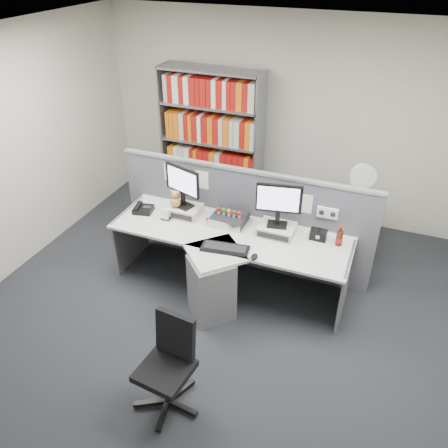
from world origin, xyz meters
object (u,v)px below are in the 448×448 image
at_px(keyboard, 225,248).
at_px(desk_calendar, 166,215).
at_px(shelving_unit, 212,144).
at_px(monitor_left, 182,184).
at_px(office_chair, 169,362).
at_px(cola_bottle, 339,238).
at_px(desktop_pc, 229,219).
at_px(mouse, 254,257).
at_px(filing_cabinet, 354,228).
at_px(desk, 222,263).
at_px(desk_phone, 143,209).
at_px(monitor_right, 279,202).
at_px(speaker, 319,235).
at_px(desk_fan, 363,179).

relative_size(keyboard, desk_calendar, 3.92).
bearing_deg(shelving_unit, monitor_left, -79.36).
bearing_deg(office_chair, desk_calendar, 118.12).
distance_m(cola_bottle, shelving_unit, 2.49).
xyz_separation_m(desktop_pc, office_chair, (0.17, -1.80, -0.31)).
xyz_separation_m(mouse, filing_cabinet, (0.80, 1.53, -0.39)).
relative_size(desk, cola_bottle, 11.46).
relative_size(mouse, office_chair, 0.12).
distance_m(mouse, desk_phone, 1.53).
xyz_separation_m(monitor_right, office_chair, (-0.38, -1.78, -0.65)).
relative_size(shelving_unit, filing_cabinet, 2.86).
xyz_separation_m(speaker, shelving_unit, (-1.81, 1.41, 0.20)).
bearing_deg(desktop_pc, desk, -79.61).
height_order(speaker, desk_fan, desk_fan).
bearing_deg(mouse, keyboard, 174.23).
distance_m(desk_phone, office_chair, 2.05).
height_order(desktop_pc, desk_phone, desktop_pc).
bearing_deg(keyboard, desktop_pc, 106.36).
relative_size(desk_calendar, cola_bottle, 0.57).
xyz_separation_m(desk_phone, filing_cabinet, (2.29, 1.15, -0.40)).
bearing_deg(filing_cabinet, monitor_right, -125.52).
xyz_separation_m(monitor_left, speaker, (1.54, 0.05, -0.33)).
bearing_deg(office_chair, speaker, 65.89).
distance_m(monitor_right, speaker, 0.55).
bearing_deg(desk_fan, desk_phone, -153.35).
bearing_deg(desk_calendar, speaker, 7.98).
bearing_deg(mouse, speaker, 47.46).
height_order(desk, mouse, mouse).
height_order(monitor_left, speaker, monitor_left).
height_order(cola_bottle, filing_cabinet, cola_bottle).
height_order(cola_bottle, desk_fan, desk_fan).
xyz_separation_m(monitor_right, desk_calendar, (-1.24, -0.18, -0.33)).
distance_m(keyboard, mouse, 0.32).
relative_size(monitor_right, mouse, 4.58).
bearing_deg(filing_cabinet, desk_fan, -90.00).
height_order(monitor_right, speaker, monitor_right).
height_order(monitor_left, desk_calendar, monitor_left).
bearing_deg(mouse, desk, 161.84).
bearing_deg(cola_bottle, desk_calendar, -173.62).
distance_m(mouse, cola_bottle, 0.91).
distance_m(desktop_pc, cola_bottle, 1.20).
xyz_separation_m(monitor_left, desk_phone, (-0.46, -0.13, -0.35)).
relative_size(monitor_left, keyboard, 0.95).
height_order(monitor_right, shelving_unit, shelving_unit).
relative_size(cola_bottle, shelving_unit, 0.11).
bearing_deg(desk_phone, keyboard, -16.73).
height_order(shelving_unit, office_chair, shelving_unit).
relative_size(desk, keyboard, 5.10).
bearing_deg(monitor_right, desk_fan, 54.47).
distance_m(desktop_pc, speaker, 0.99).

